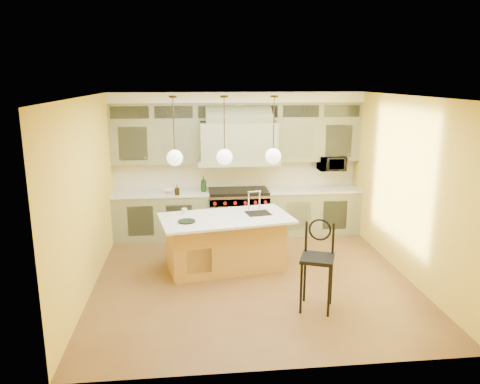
{
  "coord_description": "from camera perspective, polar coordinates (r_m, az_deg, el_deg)",
  "views": [
    {
      "loc": [
        -0.95,
        -7.02,
        3.17
      ],
      "look_at": [
        -0.12,
        0.7,
        1.27
      ],
      "focal_mm": 35.0,
      "sensor_mm": 36.0,
      "label": 1
    }
  ],
  "objects": [
    {
      "name": "pendant_left",
      "position": [
        7.57,
        -7.97,
        4.36
      ],
      "size": [
        0.26,
        0.26,
        1.11
      ],
      "color": "#2D2319",
      "rests_on": "ceiling"
    },
    {
      "name": "floor",
      "position": [
        7.76,
        1.46,
        -10.35
      ],
      "size": [
        5.0,
        5.0,
        0.0
      ],
      "primitive_type": "plane",
      "color": "brown",
      "rests_on": "ground"
    },
    {
      "name": "pendant_center",
      "position": [
        7.59,
        -1.9,
        4.51
      ],
      "size": [
        0.26,
        0.26,
        1.11
      ],
      "color": "#2D2319",
      "rests_on": "ceiling"
    },
    {
      "name": "wall_left",
      "position": [
        7.39,
        -18.07,
        -0.38
      ],
      "size": [
        0.0,
        5.0,
        5.0
      ],
      "primitive_type": "plane",
      "rotation": [
        1.57,
        0.0,
        1.57
      ],
      "color": "yellow",
      "rests_on": "ground"
    },
    {
      "name": "back_cabinetry",
      "position": [
        9.46,
        -0.27,
        3.17
      ],
      "size": [
        5.0,
        0.77,
        2.9
      ],
      "color": "gray",
      "rests_on": "floor"
    },
    {
      "name": "microwave",
      "position": [
        9.86,
        11.09,
        3.46
      ],
      "size": [
        0.54,
        0.37,
        0.3
      ],
      "primitive_type": "imported",
      "color": "black",
      "rests_on": "back_cabinetry"
    },
    {
      "name": "oil_bottle_a",
      "position": [
        9.41,
        -4.46,
        1.0
      ],
      "size": [
        0.13,
        0.13,
        0.32
      ],
      "primitive_type": "imported",
      "rotation": [
        0.0,
        0.0,
        -0.09
      ],
      "color": "black",
      "rests_on": "back_cabinetry"
    },
    {
      "name": "wall_right",
      "position": [
        8.01,
        19.56,
        0.56
      ],
      "size": [
        0.0,
        5.0,
        5.0
      ],
      "primitive_type": "plane",
      "rotation": [
        1.57,
        0.0,
        -1.57
      ],
      "color": "yellow",
      "rests_on": "ground"
    },
    {
      "name": "wall_back",
      "position": [
        9.72,
        -0.43,
        3.57
      ],
      "size": [
        5.0,
        0.0,
        5.0
      ],
      "primitive_type": "plane",
      "rotation": [
        1.57,
        0.0,
        0.0
      ],
      "color": "yellow",
      "rests_on": "ground"
    },
    {
      "name": "range",
      "position": [
        9.59,
        -0.21,
        -2.48
      ],
      "size": [
        1.2,
        0.74,
        0.96
      ],
      "color": "silver",
      "rests_on": "floor"
    },
    {
      "name": "kitchen_island",
      "position": [
        7.96,
        -1.78,
        -6.04
      ],
      "size": [
        2.31,
        1.52,
        1.35
      ],
      "rotation": [
        0.0,
        0.0,
        0.18
      ],
      "color": "#AD7F3D",
      "rests_on": "floor"
    },
    {
      "name": "counter_stool",
      "position": [
        6.62,
        9.45,
        -8.08
      ],
      "size": [
        0.57,
        0.57,
        1.26
      ],
      "rotation": [
        0.0,
        0.0,
        -0.37
      ],
      "color": "black",
      "rests_on": "floor"
    },
    {
      "name": "cup",
      "position": [
        8.0,
        -6.78,
        -2.31
      ],
      "size": [
        0.11,
        0.11,
        0.09
      ],
      "primitive_type": "imported",
      "rotation": [
        0.0,
        0.0,
        0.17
      ],
      "color": "silver",
      "rests_on": "kitchen_island"
    },
    {
      "name": "fruit_bowl",
      "position": [
        9.44,
        -8.53,
        0.14
      ],
      "size": [
        0.29,
        0.29,
        0.06
      ],
      "primitive_type": "imported",
      "rotation": [
        0.0,
        0.0,
        0.16
      ],
      "color": "silver",
      "rests_on": "back_cabinetry"
    },
    {
      "name": "oil_bottle_b",
      "position": [
        9.2,
        -7.67,
        0.24
      ],
      "size": [
        0.1,
        0.1,
        0.2
      ],
      "primitive_type": "imported",
      "rotation": [
        0.0,
        0.0,
        -0.12
      ],
      "color": "black",
      "rests_on": "back_cabinetry"
    },
    {
      "name": "wall_front",
      "position": [
        4.92,
        5.41,
        -6.71
      ],
      "size": [
        5.0,
        0.0,
        5.0
      ],
      "primitive_type": "plane",
      "rotation": [
        -1.57,
        0.0,
        0.0
      ],
      "color": "yellow",
      "rests_on": "ground"
    },
    {
      "name": "ceiling",
      "position": [
        7.09,
        1.61,
        11.59
      ],
      "size": [
        5.0,
        5.0,
        0.0
      ],
      "primitive_type": "plane",
      "rotation": [
        3.14,
        0.0,
        0.0
      ],
      "color": "white",
      "rests_on": "wall_back"
    },
    {
      "name": "pendant_right",
      "position": [
        7.69,
        4.07,
        4.6
      ],
      "size": [
        0.26,
        0.26,
        1.11
      ],
      "color": "#2D2319",
      "rests_on": "ceiling"
    }
  ]
}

